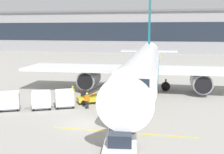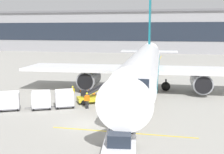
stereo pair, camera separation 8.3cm
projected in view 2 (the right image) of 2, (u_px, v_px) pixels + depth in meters
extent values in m
plane|color=#9E9B93|center=(85.00, 124.00, 25.86)|extent=(600.00, 600.00, 0.00)
cylinder|color=white|center=(144.00, 66.00, 37.89)|extent=(5.48, 32.54, 3.94)
cube|color=#146B7A|center=(144.00, 66.00, 37.89)|extent=(5.46, 31.25, 0.47)
cone|color=white|center=(128.00, 98.00, 20.22)|extent=(3.93, 4.11, 3.74)
cone|color=white|center=(150.00, 52.00, 56.67)|extent=(3.64, 6.46, 3.35)
cube|color=white|center=(82.00, 68.00, 40.16)|extent=(15.68, 7.20, 0.36)
cylinder|color=#93969E|center=(89.00, 79.00, 39.58)|extent=(2.64, 4.32, 2.44)
cylinder|color=black|center=(85.00, 82.00, 37.48)|extent=(2.08, 0.22, 2.08)
cube|color=white|center=(210.00, 71.00, 37.38)|extent=(15.68, 7.20, 0.36)
cylinder|color=#93969E|center=(201.00, 82.00, 37.17)|extent=(2.64, 4.32, 2.44)
cylinder|color=black|center=(204.00, 85.00, 35.07)|extent=(2.08, 0.22, 2.08)
cube|color=#146B7A|center=(150.00, 24.00, 54.26)|extent=(0.46, 3.90, 9.72)
cube|color=white|center=(149.00, 51.00, 54.78)|extent=(10.57, 3.09, 0.20)
cube|color=#1E2633|center=(132.00, 82.00, 22.80)|extent=(2.84, 1.90, 0.87)
cylinder|color=#47474C|center=(137.00, 102.00, 28.84)|extent=(0.22, 0.22, 1.00)
sphere|color=black|center=(137.00, 107.00, 28.92)|extent=(1.22, 1.22, 1.22)
cylinder|color=#47474C|center=(123.00, 81.00, 40.35)|extent=(0.22, 0.22, 1.00)
sphere|color=black|center=(123.00, 85.00, 40.43)|extent=(1.22, 1.22, 1.22)
cylinder|color=#47474C|center=(166.00, 83.00, 39.38)|extent=(0.22, 0.22, 1.00)
sphere|color=black|center=(166.00, 86.00, 39.47)|extent=(1.22, 1.22, 1.22)
cube|color=gold|center=(93.00, 99.00, 33.03)|extent=(3.75, 3.04, 0.44)
cube|color=black|center=(84.00, 93.00, 33.02)|extent=(0.80, 0.78, 0.70)
cylinder|color=#333338|center=(90.00, 93.00, 33.20)|extent=(0.08, 0.08, 0.80)
cube|color=gold|center=(103.00, 87.00, 33.15)|extent=(4.64, 3.11, 2.30)
cube|color=black|center=(103.00, 86.00, 33.14)|extent=(4.44, 2.91, 2.15)
cube|color=#333338|center=(103.00, 86.00, 32.72)|extent=(4.18, 2.34, 2.33)
cube|color=#333338|center=(102.00, 85.00, 33.55)|extent=(4.18, 2.34, 2.33)
cylinder|color=black|center=(104.00, 101.00, 32.71)|extent=(0.59, 0.45, 0.56)
cylinder|color=black|center=(101.00, 98.00, 34.10)|extent=(0.59, 0.45, 0.56)
cylinder|color=black|center=(83.00, 103.00, 32.04)|extent=(0.59, 0.45, 0.56)
cylinder|color=black|center=(81.00, 100.00, 33.43)|extent=(0.59, 0.45, 0.56)
cube|color=#515156|center=(65.00, 105.00, 31.16)|extent=(2.50, 2.31, 0.12)
cylinder|color=#4C4C51|center=(52.00, 106.00, 30.85)|extent=(0.66, 0.37, 0.07)
cube|color=silver|center=(65.00, 98.00, 31.03)|extent=(2.36, 2.18, 1.50)
cube|color=silver|center=(64.00, 92.00, 31.34)|extent=(2.03, 1.54, 0.74)
cube|color=silver|center=(55.00, 99.00, 30.81)|extent=(0.66, 1.31, 1.38)
sphere|color=black|center=(57.00, 105.00, 31.64)|extent=(0.30, 0.30, 0.30)
sphere|color=black|center=(58.00, 108.00, 30.34)|extent=(0.30, 0.30, 0.30)
sphere|color=black|center=(72.00, 104.00, 32.01)|extent=(0.30, 0.30, 0.30)
sphere|color=black|center=(73.00, 107.00, 30.71)|extent=(0.30, 0.30, 0.30)
cube|color=#515156|center=(42.00, 107.00, 30.57)|extent=(2.50, 2.31, 0.12)
cylinder|color=#4C4C51|center=(28.00, 108.00, 30.26)|extent=(0.66, 0.37, 0.07)
cube|color=silver|center=(41.00, 99.00, 30.44)|extent=(2.36, 2.18, 1.50)
cube|color=silver|center=(41.00, 94.00, 30.75)|extent=(2.03, 1.54, 0.74)
cube|color=silver|center=(32.00, 100.00, 30.21)|extent=(0.66, 1.31, 1.38)
sphere|color=black|center=(34.00, 106.00, 31.05)|extent=(0.30, 0.30, 0.30)
sphere|color=black|center=(34.00, 110.00, 29.74)|extent=(0.30, 0.30, 0.30)
sphere|color=black|center=(49.00, 105.00, 31.42)|extent=(0.30, 0.30, 0.30)
sphere|color=black|center=(49.00, 109.00, 30.11)|extent=(0.30, 0.30, 0.30)
cube|color=#515156|center=(10.00, 108.00, 30.15)|extent=(2.50, 2.31, 0.12)
cube|color=silver|center=(10.00, 100.00, 30.01)|extent=(2.36, 2.18, 1.50)
cube|color=silver|center=(10.00, 95.00, 30.32)|extent=(2.03, 1.54, 0.74)
cube|color=silver|center=(0.00, 101.00, 29.79)|extent=(0.66, 1.31, 1.38)
sphere|color=black|center=(3.00, 107.00, 30.62)|extent=(0.30, 0.30, 0.30)
sphere|color=black|center=(1.00, 111.00, 29.32)|extent=(0.30, 0.30, 0.30)
sphere|color=black|center=(19.00, 106.00, 30.99)|extent=(0.30, 0.30, 0.30)
sphere|color=black|center=(18.00, 110.00, 29.69)|extent=(0.30, 0.30, 0.30)
cube|color=silver|center=(120.00, 145.00, 19.41)|extent=(2.68, 4.65, 0.70)
cube|color=#1E2633|center=(120.00, 138.00, 18.53)|extent=(1.67, 1.73, 0.80)
cube|color=#28282D|center=(121.00, 129.00, 20.96)|extent=(1.90, 1.20, 0.24)
cylinder|color=black|center=(134.00, 142.00, 20.73)|extent=(0.38, 0.79, 0.76)
cylinder|color=black|center=(108.00, 141.00, 20.87)|extent=(0.38, 0.79, 0.76)
cylinder|color=black|center=(86.00, 105.00, 30.62)|extent=(0.15, 0.15, 0.86)
cylinder|color=black|center=(88.00, 105.00, 30.64)|extent=(0.15, 0.15, 0.86)
cube|color=orange|center=(87.00, 98.00, 30.51)|extent=(0.43, 0.34, 0.58)
cube|color=white|center=(87.00, 98.00, 30.64)|extent=(0.33, 0.11, 0.08)
sphere|color=#9E7051|center=(87.00, 94.00, 30.45)|extent=(0.21, 0.21, 0.21)
sphere|color=yellow|center=(87.00, 94.00, 30.44)|extent=(0.23, 0.23, 0.23)
cylinder|color=orange|center=(85.00, 98.00, 30.50)|extent=(0.09, 0.09, 0.56)
cylinder|color=orange|center=(89.00, 98.00, 30.54)|extent=(0.09, 0.09, 0.56)
cylinder|color=#514C42|center=(101.00, 103.00, 31.27)|extent=(0.15, 0.15, 0.86)
cylinder|color=#514C42|center=(101.00, 103.00, 31.11)|extent=(0.15, 0.15, 0.86)
cube|color=orange|center=(101.00, 97.00, 31.07)|extent=(0.30, 0.42, 0.58)
cube|color=white|center=(102.00, 97.00, 31.03)|extent=(0.07, 0.34, 0.08)
sphere|color=brown|center=(101.00, 93.00, 31.01)|extent=(0.21, 0.21, 0.21)
sphere|color=yellow|center=(101.00, 92.00, 30.99)|extent=(0.23, 0.23, 0.23)
cylinder|color=orange|center=(102.00, 97.00, 31.30)|extent=(0.09, 0.09, 0.56)
cylinder|color=orange|center=(100.00, 98.00, 30.86)|extent=(0.09, 0.09, 0.56)
cylinder|color=black|center=(60.00, 100.00, 32.42)|extent=(0.15, 0.15, 0.86)
cylinder|color=black|center=(59.00, 100.00, 32.55)|extent=(0.15, 0.15, 0.86)
cube|color=yellow|center=(60.00, 94.00, 32.37)|extent=(0.45, 0.41, 0.58)
cube|color=white|center=(59.00, 94.00, 32.28)|extent=(0.29, 0.20, 0.08)
sphere|color=#9E7051|center=(59.00, 90.00, 32.30)|extent=(0.21, 0.21, 0.21)
sphere|color=yellow|center=(59.00, 90.00, 32.29)|extent=(0.23, 0.23, 0.23)
cylinder|color=yellow|center=(61.00, 95.00, 32.20)|extent=(0.09, 0.09, 0.56)
cylinder|color=yellow|center=(58.00, 94.00, 32.55)|extent=(0.09, 0.09, 0.56)
cylinder|color=#514C42|center=(72.00, 97.00, 33.95)|extent=(0.15, 0.15, 0.86)
cylinder|color=#514C42|center=(73.00, 97.00, 34.09)|extent=(0.15, 0.15, 0.86)
cube|color=yellow|center=(73.00, 91.00, 33.90)|extent=(0.39, 0.45, 0.58)
cube|color=white|center=(72.00, 91.00, 33.98)|extent=(0.17, 0.31, 0.08)
sphere|color=beige|center=(73.00, 88.00, 33.83)|extent=(0.21, 0.21, 0.21)
sphere|color=yellow|center=(73.00, 87.00, 33.82)|extent=(0.23, 0.23, 0.23)
cylinder|color=yellow|center=(71.00, 92.00, 33.73)|extent=(0.09, 0.09, 0.56)
cylinder|color=yellow|center=(74.00, 91.00, 34.09)|extent=(0.09, 0.09, 0.56)
cube|color=black|center=(81.00, 92.00, 38.67)|extent=(0.61, 0.61, 0.05)
cone|color=orange|center=(81.00, 89.00, 38.61)|extent=(0.49, 0.49, 0.65)
cylinder|color=white|center=(81.00, 89.00, 38.60)|extent=(0.27, 0.27, 0.08)
cube|color=black|center=(89.00, 94.00, 37.30)|extent=(0.60, 0.60, 0.05)
cone|color=orange|center=(89.00, 92.00, 37.24)|extent=(0.48, 0.48, 0.63)
cylinder|color=white|center=(89.00, 91.00, 37.24)|extent=(0.26, 0.26, 0.08)
cube|color=black|center=(94.00, 94.00, 37.29)|extent=(0.57, 0.57, 0.05)
cone|color=orange|center=(94.00, 92.00, 37.24)|extent=(0.46, 0.46, 0.60)
cylinder|color=white|center=(94.00, 92.00, 37.23)|extent=(0.25, 0.25, 0.07)
cube|color=yellow|center=(141.00, 92.00, 38.52)|extent=(0.20, 110.00, 0.01)
cube|color=yellow|center=(122.00, 132.00, 23.62)|extent=(12.00, 0.20, 0.01)
cube|color=#939399|center=(135.00, 32.00, 110.77)|extent=(124.45, 21.79, 14.06)
cube|color=#1E2633|center=(130.00, 32.00, 100.16)|extent=(120.71, 0.10, 6.33)
cube|color=slate|center=(134.00, 12.00, 107.47)|extent=(123.20, 18.52, 0.70)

